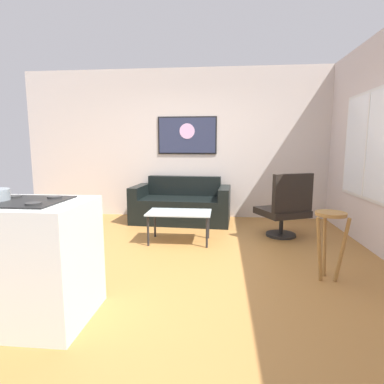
{
  "coord_description": "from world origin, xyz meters",
  "views": [
    {
      "loc": [
        0.65,
        -3.5,
        1.35
      ],
      "look_at": [
        0.22,
        0.9,
        0.7
      ],
      "focal_mm": 28.81,
      "sensor_mm": 36.0,
      "label": 1
    }
  ],
  "objects_px": {
    "coffee_table": "(179,215)",
    "armchair": "(286,208)",
    "couch": "(182,206)",
    "wall_painting": "(187,135)",
    "bar_stool": "(330,229)"
  },
  "relations": [
    {
      "from": "armchair",
      "to": "wall_painting",
      "type": "bearing_deg",
      "value": 141.3
    },
    {
      "from": "armchair",
      "to": "couch",
      "type": "bearing_deg",
      "value": 153.36
    },
    {
      "from": "coffee_table",
      "to": "armchair",
      "type": "height_order",
      "value": "armchair"
    },
    {
      "from": "bar_stool",
      "to": "wall_painting",
      "type": "bearing_deg",
      "value": 122.6
    },
    {
      "from": "armchair",
      "to": "wall_painting",
      "type": "relative_size",
      "value": 0.87
    },
    {
      "from": "coffee_table",
      "to": "armchair",
      "type": "relative_size",
      "value": 0.92
    },
    {
      "from": "bar_stool",
      "to": "couch",
      "type": "bearing_deg",
      "value": 128.31
    },
    {
      "from": "bar_stool",
      "to": "wall_painting",
      "type": "height_order",
      "value": "wall_painting"
    },
    {
      "from": "couch",
      "to": "wall_painting",
      "type": "distance_m",
      "value": 1.36
    },
    {
      "from": "armchair",
      "to": "bar_stool",
      "type": "height_order",
      "value": "armchair"
    },
    {
      "from": "couch",
      "to": "bar_stool",
      "type": "bearing_deg",
      "value": -51.69
    },
    {
      "from": "coffee_table",
      "to": "bar_stool",
      "type": "bearing_deg",
      "value": -32.99
    },
    {
      "from": "coffee_table",
      "to": "wall_painting",
      "type": "height_order",
      "value": "wall_painting"
    },
    {
      "from": "couch",
      "to": "armchair",
      "type": "distance_m",
      "value": 1.87
    },
    {
      "from": "bar_stool",
      "to": "wall_painting",
      "type": "xyz_separation_m",
      "value": [
        -1.76,
        2.75,
        1.04
      ]
    }
  ]
}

